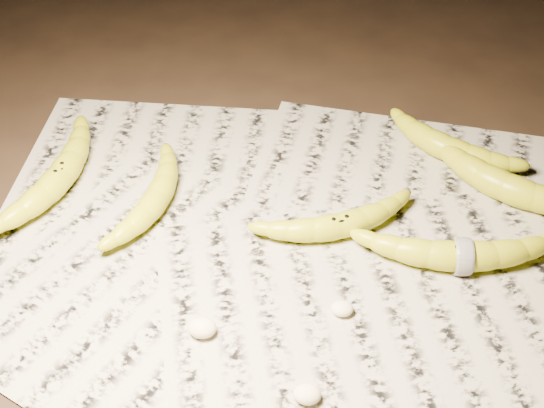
# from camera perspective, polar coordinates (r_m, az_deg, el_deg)

# --- Properties ---
(ground) EXTENTS (3.00, 3.00, 0.00)m
(ground) POSITION_cam_1_polar(r_m,az_deg,el_deg) (0.98, 0.96, -2.94)
(ground) COLOR black
(ground) RESTS_ON ground
(newspaper_patch) EXTENTS (0.90, 0.70, 0.01)m
(newspaper_patch) POSITION_cam_1_polar(r_m,az_deg,el_deg) (0.96, 1.93, -3.87)
(newspaper_patch) COLOR #A3A08C
(newspaper_patch) RESTS_ON ground
(banana_left_a) EXTENTS (0.11, 0.23, 0.04)m
(banana_left_a) POSITION_cam_1_polar(r_m,az_deg,el_deg) (1.08, -15.73, 2.10)
(banana_left_a) COLOR #CACB19
(banana_left_a) RESTS_ON newspaper_patch
(banana_left_b) EXTENTS (0.09, 0.19, 0.04)m
(banana_left_b) POSITION_cam_1_polar(r_m,az_deg,el_deg) (1.02, -8.70, 0.59)
(banana_left_b) COLOR #CACB19
(banana_left_b) RESTS_ON newspaper_patch
(banana_center) EXTENTS (0.20, 0.13, 0.04)m
(banana_center) POSITION_cam_1_polar(r_m,az_deg,el_deg) (0.97, 5.07, -1.49)
(banana_center) COLOR #CACB19
(banana_center) RESTS_ON newspaper_patch
(banana_taped) EXTENTS (0.24, 0.08, 0.04)m
(banana_taped) POSITION_cam_1_polar(r_m,az_deg,el_deg) (0.96, 14.13, -3.69)
(banana_taped) COLOR #CACB19
(banana_taped) RESTS_ON newspaper_patch
(banana_upper_a) EXTENTS (0.22, 0.17, 0.04)m
(banana_upper_a) POSITION_cam_1_polar(r_m,az_deg,el_deg) (1.07, 17.22, 1.40)
(banana_upper_a) COLOR #CACB19
(banana_upper_a) RESTS_ON newspaper_patch
(banana_upper_b) EXTENTS (0.19, 0.15, 0.04)m
(banana_upper_b) POSITION_cam_1_polar(r_m,az_deg,el_deg) (1.12, 13.02, 4.29)
(banana_upper_b) COLOR #CACB19
(banana_upper_b) RESTS_ON newspaper_patch
(measuring_tape) EXTENTS (0.01, 0.05, 0.05)m
(measuring_tape) POSITION_cam_1_polar(r_m,az_deg,el_deg) (0.96, 14.13, -3.69)
(measuring_tape) COLOR white
(measuring_tape) RESTS_ON newspaper_patch
(flesh_chunk_a) EXTENTS (0.03, 0.03, 0.02)m
(flesh_chunk_a) POSITION_cam_1_polar(r_m,az_deg,el_deg) (0.87, -5.30, -9.12)
(flesh_chunk_a) COLOR #F6F2BF
(flesh_chunk_a) RESTS_ON newspaper_patch
(flesh_chunk_b) EXTENTS (0.03, 0.02, 0.02)m
(flesh_chunk_b) POSITION_cam_1_polar(r_m,az_deg,el_deg) (0.82, 2.67, -13.97)
(flesh_chunk_b) COLOR #F6F2BF
(flesh_chunk_b) RESTS_ON newspaper_patch
(flesh_chunk_c) EXTENTS (0.03, 0.02, 0.02)m
(flesh_chunk_c) POSITION_cam_1_polar(r_m,az_deg,el_deg) (0.89, 5.32, -7.69)
(flesh_chunk_c) COLOR #F6F2BF
(flesh_chunk_c) RESTS_ON newspaper_patch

